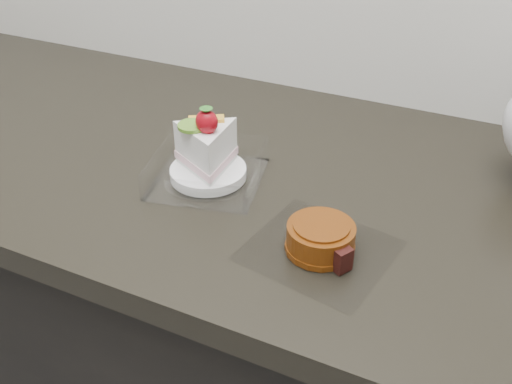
{
  "coord_description": "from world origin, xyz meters",
  "views": [
    {
      "loc": [
        0.31,
        1.0,
        1.36
      ],
      "look_at": [
        0.04,
        1.57,
        0.94
      ],
      "focal_mm": 40.0,
      "sensor_mm": 36.0,
      "label": 1
    }
  ],
  "objects": [
    {
      "name": "cake_tray",
      "position": [
        -0.07,
        1.62,
        0.93
      ],
      "size": [
        0.19,
        0.19,
        0.12
      ],
      "rotation": [
        0.0,
        0.0,
        0.22
      ],
      "color": "white",
      "rests_on": "counter"
    },
    {
      "name": "mooncake_wrap",
      "position": [
        0.14,
        1.53,
        0.92
      ],
      "size": [
        0.19,
        0.19,
        0.04
      ],
      "rotation": [
        0.0,
        0.0,
        0.01
      ],
      "color": "white",
      "rests_on": "counter"
    },
    {
      "name": "counter",
      "position": [
        0.0,
        1.69,
        0.45
      ],
      "size": [
        2.04,
        0.64,
        0.9
      ],
      "color": "black",
      "rests_on": "ground"
    }
  ]
}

